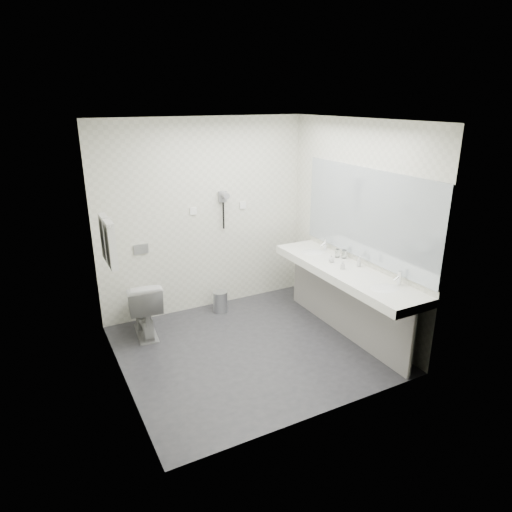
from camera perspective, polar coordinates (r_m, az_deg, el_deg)
floor at (r=5.25m, az=-0.70°, el=-11.62°), size 2.80×2.80×0.00m
ceiling at (r=4.51m, az=-0.84°, el=16.77°), size 2.80×2.80×0.00m
wall_back at (r=5.88m, az=-6.55°, el=4.91°), size 2.80×0.00×2.80m
wall_front at (r=3.69m, az=8.45°, el=-4.03°), size 2.80×0.00×2.80m
wall_left at (r=4.32m, az=-17.56°, el=-1.25°), size 0.00×2.60×2.60m
wall_right at (r=5.48m, az=12.41°, el=3.53°), size 0.00×2.60×2.60m
vanity_counter at (r=5.31m, az=11.15°, el=-2.03°), size 0.55×2.20×0.10m
vanity_panel at (r=5.49m, az=11.07°, el=-6.12°), size 0.03×2.15×0.75m
vanity_post_near at (r=4.85m, az=19.09°, el=-10.53°), size 0.06×0.06×0.75m
vanity_post_far at (r=6.27m, az=5.41°, el=-2.52°), size 0.06×0.06×0.75m
mirror at (r=5.28m, az=13.82°, el=5.06°), size 0.02×2.20×1.05m
basin_near at (r=4.85m, az=15.93°, el=-4.09°), size 0.40×0.31×0.05m
basin_far at (r=5.78m, az=7.19°, el=0.35°), size 0.40×0.31×0.05m
faucet_near at (r=4.95m, az=17.68°, el=-2.68°), size 0.04×0.04×0.15m
faucet_far at (r=5.86m, az=8.79°, el=1.47°), size 0.04×0.04×0.15m
soap_bottle_a at (r=5.25m, az=10.91°, el=-1.12°), size 0.06×0.06×0.10m
soap_bottle_b at (r=5.45m, az=9.53°, el=-0.34°), size 0.09×0.09×0.09m
soap_bottle_c at (r=5.36m, az=12.91°, el=-0.64°), size 0.05×0.05×0.13m
glass_left at (r=5.60m, az=11.08°, el=0.23°), size 0.07×0.07×0.10m
glass_right at (r=5.63m, az=10.26°, el=0.35°), size 0.06×0.06×0.10m
toilet at (r=5.56m, az=-14.05°, el=-6.28°), size 0.46×0.73×0.71m
flush_plate at (r=5.71m, az=-14.33°, el=0.85°), size 0.18×0.02×0.12m
pedal_bin at (r=6.05m, az=-4.54°, el=-5.83°), size 0.20×0.20×0.27m
bin_lid at (r=5.99m, az=-4.58°, el=-4.59°), size 0.19×0.19×0.02m
towel_rail at (r=4.76m, az=-18.60°, el=4.31°), size 0.02×0.62×0.02m
towel_near at (r=4.69m, az=-17.90°, el=1.35°), size 0.07×0.24×0.48m
towel_far at (r=4.95m, az=-18.50°, el=2.23°), size 0.07×0.24×0.48m
dryer_cradle at (r=5.88m, az=-4.25°, el=7.50°), size 0.10×0.04×0.14m
dryer_barrel at (r=5.82m, az=-3.98°, el=7.67°), size 0.08×0.14×0.08m
dryer_cord at (r=5.93m, az=-4.13°, el=5.11°), size 0.02×0.02×0.35m
switch_plate_a at (r=5.79m, az=-7.93°, el=5.66°), size 0.09×0.02×0.09m
switch_plate_b at (r=6.06m, az=-1.67°, el=6.43°), size 0.09×0.02×0.09m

